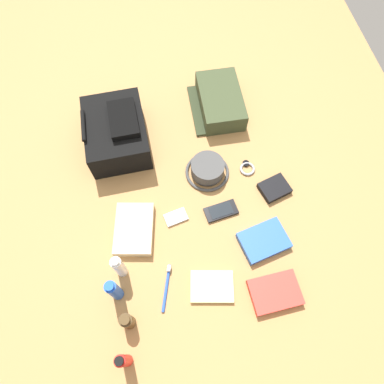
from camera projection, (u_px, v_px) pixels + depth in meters
name	position (u px, v px, depth m)	size (l,w,h in m)	color
ground_plane	(192.00, 198.00, 1.40)	(2.64, 2.02, 0.02)	#A77845
backpack	(117.00, 132.00, 1.43)	(0.33, 0.25, 0.17)	black
toiletry_pouch	(219.00, 102.00, 1.53)	(0.29, 0.22, 0.09)	#384228
bucket_hat	(207.00, 169.00, 1.41)	(0.18, 0.18, 0.07)	#464646
sunscreen_spray	(124.00, 361.00, 1.07)	(0.04, 0.04, 0.16)	red
cologne_bottle	(127.00, 321.00, 1.14)	(0.04, 0.04, 0.11)	#473319
deodorant_spray	(114.00, 290.00, 1.16)	(0.04, 0.04, 0.16)	blue
toothpaste_tube	(119.00, 267.00, 1.20)	(0.04, 0.04, 0.15)	white
paperback_novel	(275.00, 292.00, 1.22)	(0.13, 0.18, 0.03)	red
travel_guidebook	(264.00, 241.00, 1.30)	(0.16, 0.19, 0.03)	blue
cell_phone	(221.00, 211.00, 1.36)	(0.08, 0.13, 0.01)	black
media_player	(176.00, 217.00, 1.35)	(0.07, 0.09, 0.01)	#B7B7BC
wristwatch	(247.00, 168.00, 1.44)	(0.07, 0.06, 0.01)	#99999E
toothbrush	(167.00, 285.00, 1.24)	(0.16, 0.06, 0.02)	blue
wallet	(274.00, 188.00, 1.39)	(0.09, 0.11, 0.02)	black
notepad	(212.00, 287.00, 1.23)	(0.11, 0.15, 0.02)	beige
folded_towel	(134.00, 229.00, 1.31)	(0.20, 0.14, 0.04)	#C6B289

